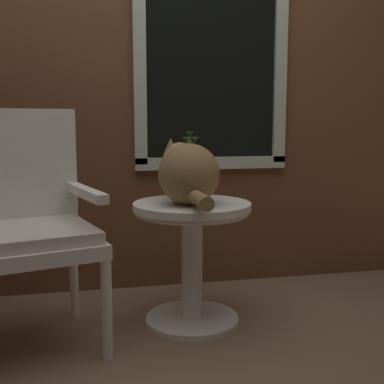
# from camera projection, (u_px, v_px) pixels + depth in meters

# --- Properties ---
(ground_plane) EXTENTS (6.00, 6.00, 0.00)m
(ground_plane) POSITION_uv_depth(u_px,v_px,m) (170.00, 344.00, 2.16)
(ground_plane) COLOR #7F6047
(back_wall) EXTENTS (4.00, 0.07, 2.60)m
(back_wall) POSITION_uv_depth(u_px,v_px,m) (147.00, 61.00, 2.75)
(back_wall) COLOR brown
(back_wall) RESTS_ON ground_plane
(wicker_side_table) EXTENTS (0.55, 0.55, 0.59)m
(wicker_side_table) POSITION_uv_depth(u_px,v_px,m) (192.00, 242.00, 2.33)
(wicker_side_table) COLOR silver
(wicker_side_table) RESTS_ON ground_plane
(wicker_chair) EXTENTS (0.69, 0.68, 1.02)m
(wicker_chair) POSITION_uv_depth(u_px,v_px,m) (23.00, 218.00, 2.12)
(wicker_chair) COLOR silver
(wicker_chair) RESTS_ON ground_plane
(cat) EXTENTS (0.28, 0.62, 0.30)m
(cat) POSITION_uv_depth(u_px,v_px,m) (187.00, 172.00, 2.26)
(cat) COLOR olive
(cat) RESTS_ON wicker_side_table
(pewter_vase_with_ivy) EXTENTS (0.13, 0.13, 0.33)m
(pewter_vase_with_ivy) POSITION_uv_depth(u_px,v_px,m) (188.00, 178.00, 2.41)
(pewter_vase_with_ivy) COLOR #99999E
(pewter_vase_with_ivy) RESTS_ON wicker_side_table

